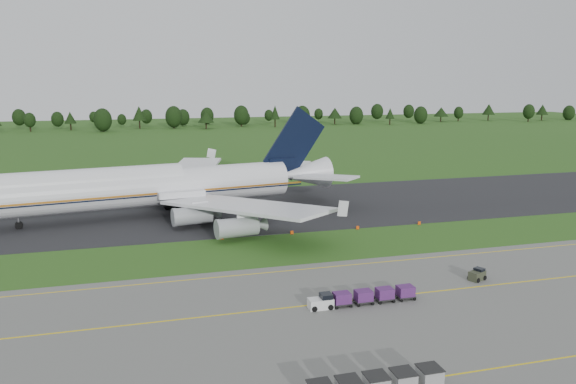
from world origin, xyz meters
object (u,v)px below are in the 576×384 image
object	(u,v)px
baggage_train	(361,297)
utility_cart	(477,276)
edge_markers	(325,230)
aircraft	(153,186)

from	to	relation	value
baggage_train	utility_cart	world-z (taller)	baggage_train
edge_markers	aircraft	bearing A→B (deg)	145.04
aircraft	baggage_train	distance (m)	54.49
aircraft	edge_markers	xyz separation A→B (m)	(27.56, -19.27, -5.44)
utility_cart	edge_markers	world-z (taller)	utility_cart
baggage_train	utility_cart	size ratio (longest dim) A/B	5.15
baggage_train	edge_markers	bearing A→B (deg)	78.38
aircraft	baggage_train	xyz separation A→B (m)	(21.26, -49.94, -4.81)
utility_cart	edge_markers	size ratio (longest dim) A/B	0.07
baggage_train	edge_markers	size ratio (longest dim) A/B	0.36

